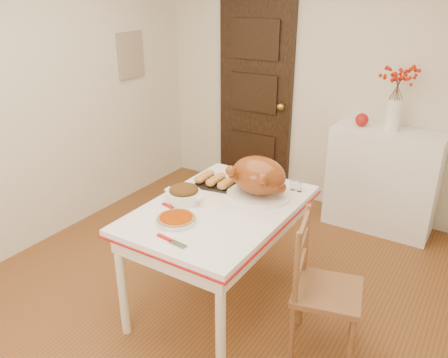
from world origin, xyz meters
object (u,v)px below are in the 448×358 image
Objects in this scene: sideboard at (382,180)px; pumpkin_pie at (176,218)px; chair_oak at (328,289)px; kitchen_table at (220,257)px; turkey_platter at (258,178)px.

pumpkin_pie is (-0.77, -2.12, 0.34)m from sideboard.
pumpkin_pie is at bearing -109.82° from sideboard.
chair_oak is at bearing 18.74° from pumpkin_pie.
chair_oak is at bearing -85.55° from sideboard.
chair_oak is (0.79, -0.02, 0.06)m from kitchen_table.
sideboard is 3.92× the size of pumpkin_pie.
kitchen_table is (-0.65, -1.79, -0.08)m from sideboard.
kitchen_table is 0.62m from turkey_platter.
sideboard is 0.72× the size of kitchen_table.
sideboard is at bearing -9.59° from chair_oak.
chair_oak is 1.02m from pumpkin_pie.
sideboard reaches higher than kitchen_table.
sideboard is at bearing 70.18° from pumpkin_pie.
turkey_platter is at bearing 61.68° from kitchen_table.
pumpkin_pie is at bearing 94.71° from chair_oak.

